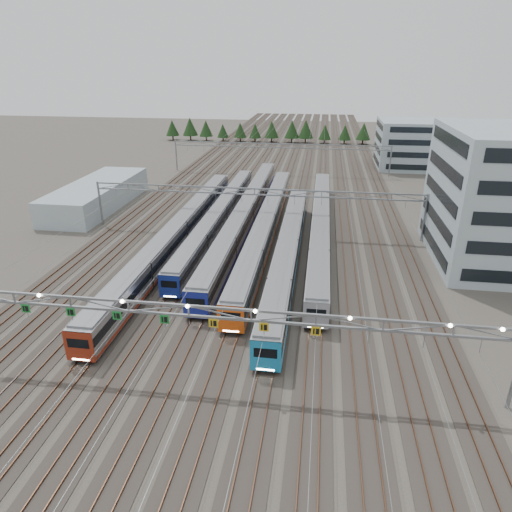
# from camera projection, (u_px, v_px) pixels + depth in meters

# --- Properties ---
(ground) EXTENTS (400.00, 400.00, 0.00)m
(ground) POSITION_uv_depth(u_px,v_px,m) (193.00, 378.00, 43.16)
(ground) COLOR #47423A
(ground) RESTS_ON ground
(track_bed) EXTENTS (54.00, 260.00, 5.42)m
(track_bed) POSITION_uv_depth(u_px,v_px,m) (285.00, 157.00, 133.43)
(track_bed) COLOR #2D2823
(track_bed) RESTS_ON ground
(train_a) EXTENTS (3.02, 64.80, 3.93)m
(train_a) POSITION_uv_depth(u_px,v_px,m) (179.00, 232.00, 73.25)
(train_a) COLOR black
(train_a) RESTS_ON ground
(train_b) EXTENTS (2.74, 57.33, 3.57)m
(train_b) POSITION_uv_depth(u_px,v_px,m) (220.00, 215.00, 81.86)
(train_b) COLOR black
(train_b) RESTS_ON ground
(train_c) EXTENTS (3.00, 69.00, 3.91)m
(train_c) POSITION_uv_depth(u_px,v_px,m) (246.00, 213.00, 82.58)
(train_c) COLOR black
(train_c) RESTS_ON ground
(train_d) EXTENTS (2.98, 62.50, 3.88)m
(train_d) POSITION_uv_depth(u_px,v_px,m) (266.00, 224.00, 76.87)
(train_d) COLOR black
(train_d) RESTS_ON ground
(train_e) EXTENTS (3.01, 52.47, 3.93)m
(train_e) POSITION_uv_depth(u_px,v_px,m) (288.00, 250.00, 66.22)
(train_e) COLOR black
(train_e) RESTS_ON ground
(train_f) EXTENTS (2.89, 60.43, 3.76)m
(train_f) POSITION_uv_depth(u_px,v_px,m) (320.00, 225.00, 76.72)
(train_f) COLOR black
(train_f) RESTS_ON ground
(gantry_near) EXTENTS (56.36, 0.61, 8.08)m
(gantry_near) POSITION_uv_depth(u_px,v_px,m) (188.00, 313.00, 40.25)
(gantry_near) COLOR gray
(gantry_near) RESTS_ON ground
(gantry_mid) EXTENTS (56.36, 0.36, 8.00)m
(gantry_mid) POSITION_uv_depth(u_px,v_px,m) (255.00, 197.00, 76.97)
(gantry_mid) COLOR gray
(gantry_mid) RESTS_ON ground
(gantry_far) EXTENTS (56.36, 0.36, 8.00)m
(gantry_far) POSITION_uv_depth(u_px,v_px,m) (280.00, 149.00, 117.86)
(gantry_far) COLOR gray
(gantry_far) RESTS_ON ground
(depot_bldg_south) EXTENTS (18.00, 22.00, 19.22)m
(depot_bldg_south) POSITION_uv_depth(u_px,v_px,m) (506.00, 198.00, 65.02)
(depot_bldg_south) COLOR #97ABB4
(depot_bldg_south) RESTS_ON ground
(depot_bldg_mid) EXTENTS (14.00, 16.00, 11.29)m
(depot_bldg_mid) POSITION_uv_depth(u_px,v_px,m) (485.00, 176.00, 94.16)
(depot_bldg_mid) COLOR #97ABB4
(depot_bldg_mid) RESTS_ON ground
(depot_bldg_north) EXTENTS (22.00, 18.00, 12.68)m
(depot_bldg_north) POSITION_uv_depth(u_px,v_px,m) (419.00, 144.00, 125.47)
(depot_bldg_north) COLOR #97ABB4
(depot_bldg_north) RESTS_ON ground
(west_shed) EXTENTS (10.00, 30.00, 4.85)m
(west_shed) POSITION_uv_depth(u_px,v_px,m) (97.00, 195.00, 92.63)
(west_shed) COLOR #97ABB4
(west_shed) RESTS_ON ground
(treeline) EXTENTS (100.10, 5.60, 7.02)m
(treeline) POSITION_uv_depth(u_px,v_px,m) (299.00, 131.00, 162.83)
(treeline) COLOR #332114
(treeline) RESTS_ON ground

